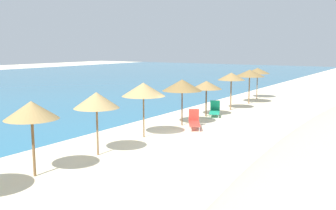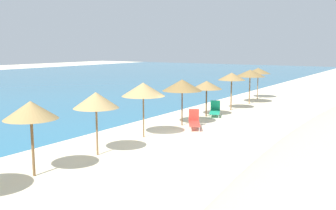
% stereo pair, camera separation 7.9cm
% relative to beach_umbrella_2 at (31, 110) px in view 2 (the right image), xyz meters
% --- Properties ---
extents(ground_plane, '(160.00, 160.00, 0.00)m').
position_rel_beach_umbrella_2_xyz_m(ground_plane, '(8.13, -2.14, -2.43)').
color(ground_plane, beige).
extents(beach_umbrella_2, '(1.93, 1.93, 2.77)m').
position_rel_beach_umbrella_2_xyz_m(beach_umbrella_2, '(0.00, 0.00, 0.00)').
color(beach_umbrella_2, brown).
rests_on(beach_umbrella_2, ground_plane).
extents(beach_umbrella_3, '(1.96, 1.96, 2.76)m').
position_rel_beach_umbrella_2_xyz_m(beach_umbrella_3, '(3.28, -0.04, -0.02)').
color(beach_umbrella_3, brown).
rests_on(beach_umbrella_3, ground_plane).
extents(beach_umbrella_4, '(2.23, 2.23, 2.86)m').
position_rel_beach_umbrella_2_xyz_m(beach_umbrella_4, '(7.03, 0.24, 0.08)').
color(beach_umbrella_4, brown).
rests_on(beach_umbrella_4, ground_plane).
extents(beach_umbrella_5, '(2.37, 2.37, 2.77)m').
position_rel_beach_umbrella_2_xyz_m(beach_umbrella_5, '(10.73, 0.12, -0.01)').
color(beach_umbrella_5, brown).
rests_on(beach_umbrella_5, ground_plane).
extents(beach_umbrella_6, '(2.07, 2.07, 2.42)m').
position_rel_beach_umbrella_2_xyz_m(beach_umbrella_6, '(14.20, 0.29, -0.30)').
color(beach_umbrella_6, brown).
rests_on(beach_umbrella_6, ground_plane).
extents(beach_umbrella_7, '(2.02, 2.02, 2.80)m').
position_rel_beach_umbrella_2_xyz_m(beach_umbrella_7, '(17.49, -0.08, 0.08)').
color(beach_umbrella_7, brown).
rests_on(beach_umbrella_7, ground_plane).
extents(beach_umbrella_8, '(2.46, 2.46, 2.82)m').
position_rel_beach_umbrella_2_xyz_m(beach_umbrella_8, '(21.38, -0.02, 0.09)').
color(beach_umbrella_8, brown).
rests_on(beach_umbrella_8, ground_plane).
extents(beach_umbrella_9, '(2.20, 2.20, 2.80)m').
position_rel_beach_umbrella_2_xyz_m(beach_umbrella_9, '(24.65, 0.48, 0.11)').
color(beach_umbrella_9, brown).
rests_on(beach_umbrella_9, ground_plane).
extents(lounge_chair_0, '(1.70, 1.35, 1.08)m').
position_rel_beach_umbrella_2_xyz_m(lounge_chair_0, '(10.30, -0.95, -1.99)').
color(lounge_chair_0, red).
rests_on(lounge_chair_0, ground_plane).
extents(lounge_chair_1, '(1.80, 1.28, 1.01)m').
position_rel_beach_umbrella_2_xyz_m(lounge_chair_1, '(14.66, -0.14, -2.04)').
color(lounge_chair_1, '#199972').
rests_on(lounge_chair_1, ground_plane).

